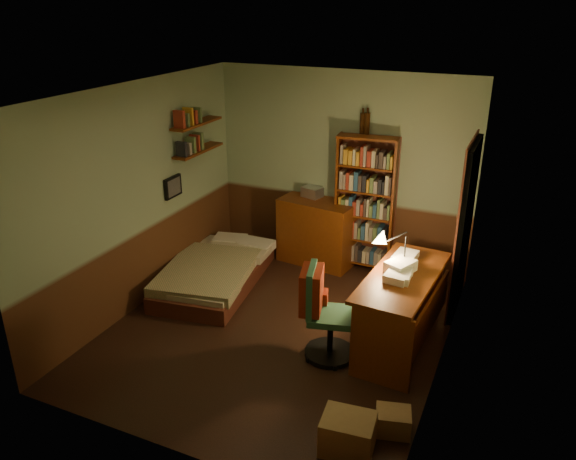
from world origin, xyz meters
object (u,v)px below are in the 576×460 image
at_px(bookshelf, 365,205).
at_px(desk, 400,310).
at_px(mini_stereo, 312,192).
at_px(cardboard_box_a, 348,434).
at_px(dresser, 317,232).
at_px(desk_lamp, 406,243).
at_px(cardboard_box_b, 393,421).
at_px(office_chair, 331,318).
at_px(bed, 215,265).

distance_m(bookshelf, desk, 1.89).
xyz_separation_m(mini_stereo, cardboard_box_a, (1.64, -3.30, -0.81)).
bearing_deg(dresser, desk, -37.19).
bearing_deg(desk_lamp, cardboard_box_b, -61.31).
bearing_deg(bookshelf, desk, -66.47).
distance_m(desk, office_chair, 0.77).
bearing_deg(office_chair, cardboard_box_a, -77.98).
relative_size(desk_lamp, cardboard_box_b, 1.85).
distance_m(bed, cardboard_box_a, 3.20).
bearing_deg(desk, bed, 175.64).
bearing_deg(bed, bookshelf, 29.97).
distance_m(desk_lamp, cardboard_box_b, 1.82).
height_order(mini_stereo, desk, mini_stereo).
height_order(bed, cardboard_box_b, bed).
xyz_separation_m(office_chair, cardboard_box_b, (0.87, -0.81, -0.35)).
xyz_separation_m(cardboard_box_a, cardboard_box_b, (0.29, 0.36, -0.06)).
bearing_deg(office_chair, cardboard_box_b, -57.50).
xyz_separation_m(dresser, desk_lamp, (1.48, -1.32, 0.64)).
relative_size(office_chair, cardboard_box_a, 2.14).
bearing_deg(bookshelf, desk_lamp, -64.51).
bearing_deg(dresser, office_chair, -57.57).
bearing_deg(mini_stereo, cardboard_box_b, -40.98).
relative_size(bookshelf, cardboard_box_b, 6.20).
xyz_separation_m(desk_lamp, cardboard_box_b, (0.32, -1.50, -0.98)).
bearing_deg(desk, dresser, 139.23).
height_order(mini_stereo, cardboard_box_a, mini_stereo).
bearing_deg(cardboard_box_a, desk, 89.90).
distance_m(bookshelf, cardboard_box_a, 3.46).
xyz_separation_m(bed, office_chair, (1.88, -0.87, 0.18)).
distance_m(bookshelf, office_chair, 2.17).
distance_m(dresser, desk, 2.13).
relative_size(bookshelf, office_chair, 2.01).
distance_m(mini_stereo, office_chair, 2.44).
relative_size(office_chair, cardboard_box_b, 3.08).
relative_size(cardboard_box_a, cardboard_box_b, 1.44).
relative_size(bookshelf, desk, 1.19).
bearing_deg(cardboard_box_a, desk_lamp, 91.10).
xyz_separation_m(office_chair, cardboard_box_a, (0.58, -1.17, -0.29)).
xyz_separation_m(bed, cardboard_box_b, (2.75, -1.68, -0.17)).
distance_m(mini_stereo, cardboard_box_b, 3.63).
bearing_deg(cardboard_box_a, bed, 140.45).
xyz_separation_m(bed, bookshelf, (1.57, 1.23, 0.64)).
height_order(bed, cardboard_box_a, bed).
height_order(desk, cardboard_box_b, desk).
xyz_separation_m(mini_stereo, cardboard_box_b, (1.93, -2.94, -0.87)).
distance_m(office_chair, cardboard_box_a, 1.34).
relative_size(bookshelf, desk_lamp, 3.36).
relative_size(mini_stereo, desk_lamp, 0.47).
relative_size(desk, cardboard_box_a, 3.61).
height_order(desk, office_chair, office_chair).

